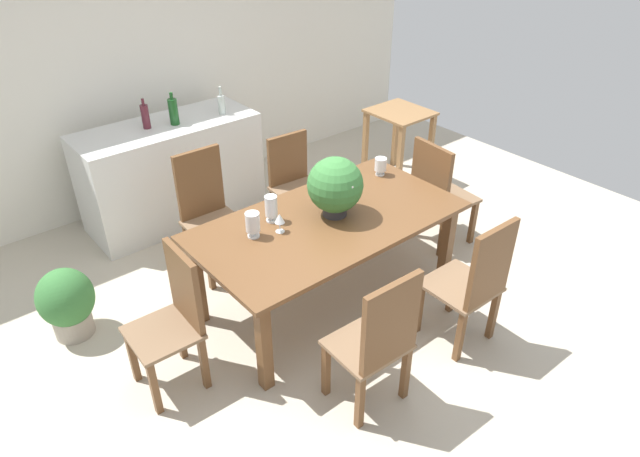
# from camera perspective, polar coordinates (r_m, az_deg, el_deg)

# --- Properties ---
(ground_plane) EXTENTS (7.04, 7.04, 0.00)m
(ground_plane) POSITION_cam_1_polar(r_m,az_deg,el_deg) (4.51, 1.35, -7.53)
(ground_plane) COLOR #BCB29E
(back_wall) EXTENTS (6.40, 0.10, 2.60)m
(back_wall) POSITION_cam_1_polar(r_m,az_deg,el_deg) (5.89, -15.93, 15.53)
(back_wall) COLOR silver
(back_wall) RESTS_ON ground
(dining_table) EXTENTS (2.00, 1.06, 0.75)m
(dining_table) POSITION_cam_1_polar(r_m,az_deg,el_deg) (4.16, 0.86, -0.08)
(dining_table) COLOR brown
(dining_table) RESTS_ON ground
(chair_head_end) EXTENTS (0.43, 0.43, 0.99)m
(chair_head_end) POSITION_cam_1_polar(r_m,az_deg,el_deg) (3.69, -14.52, -8.51)
(chair_head_end) COLOR brown
(chair_head_end) RESTS_ON ground
(chair_far_left) EXTENTS (0.45, 0.46, 1.04)m
(chair_far_left) POSITION_cam_1_polar(r_m,az_deg,el_deg) (4.72, -11.33, 2.11)
(chair_far_left) COLOR brown
(chair_far_left) RESTS_ON ground
(chair_far_right) EXTENTS (0.47, 0.51, 0.93)m
(chair_far_right) POSITION_cam_1_polar(r_m,az_deg,el_deg) (5.16, -2.53, 4.88)
(chair_far_right) COLOR brown
(chair_far_right) RESTS_ON ground
(chair_near_left) EXTENTS (0.47, 0.42, 1.03)m
(chair_near_left) POSITION_cam_1_polar(r_m,az_deg,el_deg) (3.40, 6.03, -11.09)
(chair_near_left) COLOR brown
(chair_near_left) RESTS_ON ground
(chair_near_right) EXTENTS (0.45, 0.46, 1.03)m
(chair_near_right) POSITION_cam_1_polar(r_m,az_deg,el_deg) (3.96, 15.45, -5.11)
(chair_near_right) COLOR brown
(chair_near_right) RESTS_ON ground
(chair_foot_end) EXTENTS (0.50, 0.52, 1.00)m
(chair_foot_end) POSITION_cam_1_polar(r_m,az_deg,el_deg) (5.02, 11.81, 3.85)
(chair_foot_end) COLOR brown
(chair_foot_end) RESTS_ON ground
(flower_centerpiece) EXTENTS (0.41, 0.41, 0.45)m
(flower_centerpiece) POSITION_cam_1_polar(r_m,az_deg,el_deg) (4.05, 1.55, 4.35)
(flower_centerpiece) COLOR #333338
(flower_centerpiece) RESTS_ON dining_table
(crystal_vase_left) EXTENTS (0.09, 0.09, 0.20)m
(crystal_vase_left) POSITION_cam_1_polar(r_m,az_deg,el_deg) (4.05, -4.98, 2.19)
(crystal_vase_left) COLOR silver
(crystal_vase_left) RESTS_ON dining_table
(crystal_vase_center_near) EXTENTS (0.10, 0.10, 0.15)m
(crystal_vase_center_near) POSITION_cam_1_polar(r_m,az_deg,el_deg) (4.72, 6.17, 6.42)
(crystal_vase_center_near) COLOR silver
(crystal_vase_center_near) RESTS_ON dining_table
(crystal_vase_right) EXTENTS (0.10, 0.10, 0.19)m
(crystal_vase_right) POSITION_cam_1_polar(r_m,az_deg,el_deg) (3.88, -6.85, 0.56)
(crystal_vase_right) COLOR silver
(crystal_vase_right) RESTS_ON dining_table
(wine_glass) EXTENTS (0.07, 0.07, 0.15)m
(wine_glass) POSITION_cam_1_polar(r_m,az_deg,el_deg) (3.92, -4.12, 0.97)
(wine_glass) COLOR silver
(wine_glass) RESTS_ON dining_table
(kitchen_counter) EXTENTS (1.65, 0.66, 0.97)m
(kitchen_counter) POSITION_cam_1_polar(r_m,az_deg,el_deg) (5.55, -14.76, 5.55)
(kitchen_counter) COLOR silver
(kitchen_counter) RESTS_ON ground
(wine_bottle_amber) EXTENTS (0.08, 0.08, 0.29)m
(wine_bottle_amber) POSITION_cam_1_polar(r_m,az_deg,el_deg) (5.30, -14.65, 11.44)
(wine_bottle_amber) COLOR #194C1E
(wine_bottle_amber) RESTS_ON kitchen_counter
(wine_bottle_tall) EXTENTS (0.07, 0.07, 0.27)m
(wine_bottle_tall) POSITION_cam_1_polar(r_m,az_deg,el_deg) (5.28, -17.30, 10.82)
(wine_bottle_tall) COLOR #511E28
(wine_bottle_tall) RESTS_ON kitchen_counter
(wine_bottle_green) EXTENTS (0.07, 0.07, 0.26)m
(wine_bottle_green) POSITION_cam_1_polar(r_m,az_deg,el_deg) (5.47, -9.96, 12.34)
(wine_bottle_green) COLOR #B2BFB7
(wine_bottle_green) RESTS_ON kitchen_counter
(side_table) EXTENTS (0.55, 0.60, 0.79)m
(side_table) POSITION_cam_1_polar(r_m,az_deg,el_deg) (6.12, 8.01, 9.95)
(side_table) COLOR olive
(side_table) RESTS_ON ground
(potted_plant_floor) EXTENTS (0.40, 0.40, 0.55)m
(potted_plant_floor) POSITION_cam_1_polar(r_m,az_deg,el_deg) (4.45, -24.31, -6.79)
(potted_plant_floor) COLOR #9E9384
(potted_plant_floor) RESTS_ON ground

